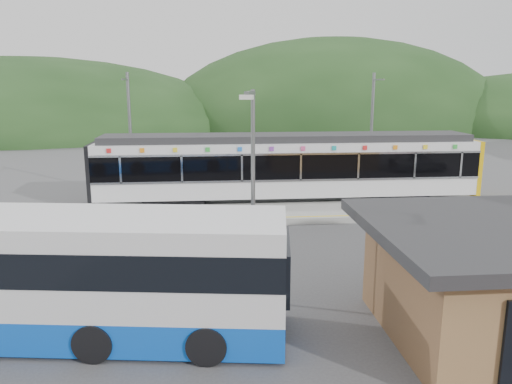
{
  "coord_description": "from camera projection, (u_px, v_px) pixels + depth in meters",
  "views": [
    {
      "loc": [
        -2.49,
        -20.2,
        6.39
      ],
      "look_at": [
        -0.55,
        1.0,
        1.75
      ],
      "focal_mm": 35.0,
      "sensor_mm": 36.0,
      "label": 1
    }
  ],
  "objects": [
    {
      "name": "lamp_post",
      "position": [
        253.0,
        180.0,
        14.05
      ],
      "size": [
        0.38,
        1.13,
        6.23
      ],
      "rotation": [
        0.0,
        0.0,
        -0.26
      ],
      "color": "slate",
      "rests_on": "ground"
    },
    {
      "name": "platform",
      "position": [
        263.0,
        214.0,
        24.41
      ],
      "size": [
        26.0,
        3.2,
        0.3
      ],
      "primitive_type": "cube",
      "color": "#9E9E99",
      "rests_on": "ground"
    },
    {
      "name": "bus",
      "position": [
        55.0,
        279.0,
        12.66
      ],
      "size": [
        11.96,
        4.26,
        3.19
      ],
      "rotation": [
        0.0,
        0.0,
        -0.14
      ],
      "color": "blue",
      "rests_on": "ground"
    },
    {
      "name": "train",
      "position": [
        287.0,
        166.0,
        26.77
      ],
      "size": [
        20.44,
        3.01,
        3.74
      ],
      "color": "black",
      "rests_on": "ground"
    },
    {
      "name": "catenary_mast_west",
      "position": [
        130.0,
        133.0,
        28.16
      ],
      "size": [
        0.18,
        1.8,
        7.0
      ],
      "color": "slate",
      "rests_on": "ground"
    },
    {
      "name": "catenary_mast_east",
      "position": [
        372.0,
        131.0,
        29.41
      ],
      "size": [
        0.18,
        1.8,
        7.0
      ],
      "color": "slate",
      "rests_on": "ground"
    },
    {
      "name": "ground",
      "position": [
        271.0,
        237.0,
        21.23
      ],
      "size": [
        120.0,
        120.0,
        0.0
      ],
      "primitive_type": "plane",
      "color": "#4C4C4F",
      "rests_on": "ground"
    },
    {
      "name": "yellow_line",
      "position": [
        266.0,
        218.0,
        23.12
      ],
      "size": [
        26.0,
        0.1,
        0.01
      ],
      "primitive_type": "cube",
      "color": "yellow",
      "rests_on": "platform"
    },
    {
      "name": "hills",
      "position": [
        373.0,
        204.0,
        26.93
      ],
      "size": [
        146.0,
        149.0,
        26.0
      ],
      "color": "#1E3D19",
      "rests_on": "ground"
    }
  ]
}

